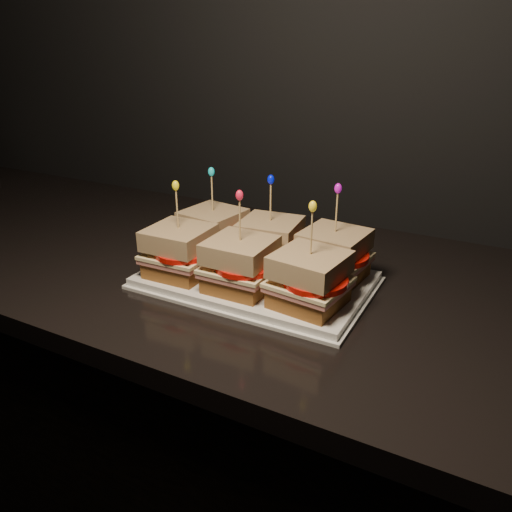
% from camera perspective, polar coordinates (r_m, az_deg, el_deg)
% --- Properties ---
extents(wall_back, '(4.00, 0.04, 2.70)m').
position_cam_1_polar(wall_back, '(1.16, 10.44, 24.76)').
color(wall_back, black).
rests_on(wall_back, ground).
extents(cabinet, '(2.60, 0.65, 0.88)m').
position_cam_1_polar(cabinet, '(1.26, -3.99, -20.60)').
color(cabinet, black).
rests_on(cabinet, ground).
extents(granite_slab, '(2.64, 0.69, 0.04)m').
position_cam_1_polar(granite_slab, '(1.00, -4.71, -1.33)').
color(granite_slab, black).
rests_on(granite_slab, cabinet).
extents(platter, '(0.39, 0.24, 0.02)m').
position_cam_1_polar(platter, '(0.89, 0.00, -2.74)').
color(platter, white).
rests_on(platter, granite_slab).
extents(platter_rim, '(0.40, 0.25, 0.01)m').
position_cam_1_polar(platter_rim, '(0.89, 0.00, -3.09)').
color(platter_rim, white).
rests_on(platter_rim, granite_slab).
extents(sandwich_0_bread_bot, '(0.11, 0.11, 0.03)m').
position_cam_1_polar(sandwich_0_bread_bot, '(0.98, -4.83, 1.19)').
color(sandwich_0_bread_bot, brown).
rests_on(sandwich_0_bread_bot, platter).
extents(sandwich_0_ham, '(0.12, 0.12, 0.01)m').
position_cam_1_polar(sandwich_0_ham, '(0.97, -4.86, 2.17)').
color(sandwich_0_ham, '#CC6458').
rests_on(sandwich_0_ham, sandwich_0_bread_bot).
extents(sandwich_0_cheese, '(0.13, 0.12, 0.01)m').
position_cam_1_polar(sandwich_0_cheese, '(0.97, -4.88, 2.56)').
color(sandwich_0_cheese, '#FFE9A7').
rests_on(sandwich_0_cheese, sandwich_0_ham).
extents(sandwich_0_tomato, '(0.10, 0.10, 0.01)m').
position_cam_1_polar(sandwich_0_tomato, '(0.95, -4.48, 2.75)').
color(sandwich_0_tomato, red).
rests_on(sandwich_0_tomato, sandwich_0_cheese).
extents(sandwich_0_bread_top, '(0.11, 0.11, 0.03)m').
position_cam_1_polar(sandwich_0_bread_top, '(0.96, -4.94, 4.20)').
color(sandwich_0_bread_top, brown).
rests_on(sandwich_0_bread_top, sandwich_0_tomato).
extents(sandwich_0_pick, '(0.00, 0.00, 0.09)m').
position_cam_1_polar(sandwich_0_pick, '(0.94, -5.03, 6.92)').
color(sandwich_0_pick, tan).
rests_on(sandwich_0_pick, sandwich_0_bread_top).
extents(sandwich_0_frill, '(0.01, 0.01, 0.02)m').
position_cam_1_polar(sandwich_0_frill, '(0.93, -5.13, 9.58)').
color(sandwich_0_frill, '#0FACB3').
rests_on(sandwich_0_frill, sandwich_0_pick).
extents(sandwich_1_bread_bot, '(0.11, 0.11, 0.03)m').
position_cam_1_polar(sandwich_1_bread_bot, '(0.92, 1.60, -0.14)').
color(sandwich_1_bread_bot, brown).
rests_on(sandwich_1_bread_bot, platter).
extents(sandwich_1_ham, '(0.12, 0.12, 0.01)m').
position_cam_1_polar(sandwich_1_ham, '(0.91, 1.61, 0.89)').
color(sandwich_1_ham, '#CC6458').
rests_on(sandwich_1_ham, sandwich_1_bread_bot).
extents(sandwich_1_cheese, '(0.12, 0.12, 0.01)m').
position_cam_1_polar(sandwich_1_cheese, '(0.91, 1.62, 1.30)').
color(sandwich_1_cheese, '#FFE9A7').
rests_on(sandwich_1_cheese, sandwich_1_ham).
extents(sandwich_1_tomato, '(0.10, 0.10, 0.01)m').
position_cam_1_polar(sandwich_1_tomato, '(0.90, 2.14, 1.48)').
color(sandwich_1_tomato, red).
rests_on(sandwich_1_tomato, sandwich_1_cheese).
extents(sandwich_1_bread_top, '(0.11, 0.11, 0.03)m').
position_cam_1_polar(sandwich_1_bread_top, '(0.90, 1.64, 3.03)').
color(sandwich_1_bread_top, brown).
rests_on(sandwich_1_bread_top, sandwich_1_tomato).
extents(sandwich_1_pick, '(0.00, 0.00, 0.09)m').
position_cam_1_polar(sandwich_1_pick, '(0.88, 1.67, 5.91)').
color(sandwich_1_pick, tan).
rests_on(sandwich_1_pick, sandwich_1_bread_top).
extents(sandwich_1_frill, '(0.01, 0.01, 0.02)m').
position_cam_1_polar(sandwich_1_frill, '(0.87, 1.71, 8.73)').
color(sandwich_1_frill, '#040EE2').
rests_on(sandwich_1_frill, sandwich_1_pick).
extents(sandwich_2_bread_bot, '(0.11, 0.11, 0.03)m').
position_cam_1_polar(sandwich_2_bread_bot, '(0.88, 8.75, -1.62)').
color(sandwich_2_bread_bot, brown).
rests_on(sandwich_2_bread_bot, platter).
extents(sandwich_2_ham, '(0.12, 0.12, 0.01)m').
position_cam_1_polar(sandwich_2_ham, '(0.87, 8.82, -0.55)').
color(sandwich_2_ham, '#CC6458').
rests_on(sandwich_2_ham, sandwich_2_bread_bot).
extents(sandwich_2_cheese, '(0.12, 0.12, 0.01)m').
position_cam_1_polar(sandwich_2_cheese, '(0.87, 8.85, -0.12)').
color(sandwich_2_cheese, '#FFE9A7').
rests_on(sandwich_2_cheese, sandwich_2_ham).
extents(sandwich_2_tomato, '(0.10, 0.10, 0.01)m').
position_cam_1_polar(sandwich_2_tomato, '(0.86, 9.50, 0.05)').
color(sandwich_2_tomato, red).
rests_on(sandwich_2_tomato, sandwich_2_cheese).
extents(sandwich_2_bread_top, '(0.11, 0.11, 0.03)m').
position_cam_1_polar(sandwich_2_bread_top, '(0.86, 8.97, 1.68)').
color(sandwich_2_bread_top, brown).
rests_on(sandwich_2_bread_top, sandwich_2_tomato).
extents(sandwich_2_pick, '(0.00, 0.00, 0.09)m').
position_cam_1_polar(sandwich_2_pick, '(0.84, 9.17, 4.68)').
color(sandwich_2_pick, tan).
rests_on(sandwich_2_pick, sandwich_2_bread_top).
extents(sandwich_2_frill, '(0.01, 0.01, 0.02)m').
position_cam_1_polar(sandwich_2_frill, '(0.83, 9.36, 7.63)').
color(sandwich_2_frill, '#C00EC2').
rests_on(sandwich_2_frill, sandwich_2_pick).
extents(sandwich_3_bread_bot, '(0.10, 0.10, 0.03)m').
position_cam_1_polar(sandwich_3_bread_bot, '(0.89, -8.59, -1.14)').
color(sandwich_3_bread_bot, brown).
rests_on(sandwich_3_bread_bot, platter).
extents(sandwich_3_ham, '(0.11, 0.11, 0.01)m').
position_cam_1_polar(sandwich_3_ham, '(0.89, -8.66, -0.09)').
color(sandwich_3_ham, '#CC6458').
rests_on(sandwich_3_ham, sandwich_3_bread_bot).
extents(sandwich_3_cheese, '(0.11, 0.11, 0.01)m').
position_cam_1_polar(sandwich_3_cheese, '(0.88, -8.69, 0.33)').
color(sandwich_3_cheese, '#FFE9A7').
rests_on(sandwich_3_cheese, sandwich_3_ham).
extents(sandwich_3_tomato, '(0.10, 0.10, 0.01)m').
position_cam_1_polar(sandwich_3_tomato, '(0.87, -8.31, 0.50)').
color(sandwich_3_tomato, red).
rests_on(sandwich_3_tomato, sandwich_3_cheese).
extents(sandwich_3_bread_top, '(0.10, 0.10, 0.03)m').
position_cam_1_polar(sandwich_3_bread_top, '(0.87, -8.80, 2.10)').
color(sandwich_3_bread_top, brown).
rests_on(sandwich_3_bread_top, sandwich_3_tomato).
extents(sandwich_3_pick, '(0.00, 0.00, 0.09)m').
position_cam_1_polar(sandwich_3_pick, '(0.86, -8.99, 5.06)').
color(sandwich_3_pick, tan).
rests_on(sandwich_3_pick, sandwich_3_bread_top).
extents(sandwich_3_frill, '(0.01, 0.01, 0.02)m').
position_cam_1_polar(sandwich_3_frill, '(0.84, -9.18, 7.96)').
color(sandwich_3_frill, yellow).
rests_on(sandwich_3_frill, sandwich_3_pick).
extents(sandwich_4_bread_bot, '(0.10, 0.10, 0.03)m').
position_cam_1_polar(sandwich_4_bread_bot, '(0.83, -1.77, -2.78)').
color(sandwich_4_bread_bot, brown).
rests_on(sandwich_4_bread_bot, platter).
extents(sandwich_4_ham, '(0.11, 0.11, 0.01)m').
position_cam_1_polar(sandwich_4_ham, '(0.82, -1.78, -1.66)').
color(sandwich_4_ham, '#CC6458').
rests_on(sandwich_4_ham, sandwich_4_bread_bot).
extents(sandwich_4_cheese, '(0.11, 0.11, 0.01)m').
position_cam_1_polar(sandwich_4_cheese, '(0.82, -1.79, -1.22)').
color(sandwich_4_cheese, '#FFE9A7').
rests_on(sandwich_4_cheese, sandwich_4_ham).
extents(sandwich_4_tomato, '(0.10, 0.10, 0.01)m').
position_cam_1_polar(sandwich_4_tomato, '(0.81, -1.27, -1.05)').
color(sandwich_4_tomato, red).
rests_on(sandwich_4_tomato, sandwich_4_cheese).
extents(sandwich_4_bread_top, '(0.10, 0.10, 0.03)m').
position_cam_1_polar(sandwich_4_bread_top, '(0.81, -1.82, 0.67)').
color(sandwich_4_bread_top, brown).
rests_on(sandwich_4_bread_top, sandwich_4_tomato).
extents(sandwich_4_pick, '(0.00, 0.00, 0.09)m').
position_cam_1_polar(sandwich_4_pick, '(0.79, -1.86, 3.84)').
color(sandwich_4_pick, tan).
rests_on(sandwich_4_pick, sandwich_4_bread_top).
extents(sandwich_4_frill, '(0.01, 0.01, 0.02)m').
position_cam_1_polar(sandwich_4_frill, '(0.78, -1.90, 6.96)').
color(sandwich_4_frill, red).
rests_on(sandwich_4_frill, sandwich_4_pick).
extents(sandwich_5_bread_bot, '(0.11, 0.11, 0.03)m').
position_cam_1_polar(sandwich_5_bread_bot, '(0.78, 6.03, -4.59)').
color(sandwich_5_bread_bot, brown).
rests_on(sandwich_5_bread_bot, platter).
extents(sandwich_5_ham, '(0.12, 0.12, 0.01)m').
position_cam_1_polar(sandwich_5_ham, '(0.78, 6.08, -3.42)').
color(sandwich_5_ham, '#CC6458').
rests_on(sandwich_5_ham, sandwich_5_bread_bot).
extents(sandwich_5_cheese, '(0.12, 0.12, 0.01)m').
position_cam_1_polar(sandwich_5_cheese, '(0.77, 6.10, -2.96)').
color(sandwich_5_cheese, '#FFE9A7').
rests_on(sandwich_5_cheese, sandwich_5_ham).
extents(sandwich_5_tomato, '(0.10, 0.10, 0.01)m').
position_cam_1_polar(sandwich_5_tomato, '(0.76, 6.79, -2.81)').
color(sandwich_5_tomato, red).
rests_on(sandwich_5_tomato, sandwich_5_cheese).
extents(sandwich_5_bread_top, '(0.11, 0.11, 0.03)m').
position_cam_1_polar(sandwich_5_bread_top, '(0.76, 6.19, -0.98)').
color(sandwich_5_bread_top, brown).
rests_on(sandwich_5_bread_top, sandwich_5_tomato).
extents(sandwich_5_pick, '(0.00, 0.00, 0.09)m').
position_cam_1_polar(sandwich_5_pick, '(0.74, 6.35, 2.35)').
color(sandwich_5_pick, tan).
rests_on(sandwich_5_pick, sandwich_5_bread_top).
extents(sandwich_5_frill, '(0.01, 0.01, 0.02)m').
position_cam_1_polar(sandwich_5_frill, '(0.73, 6.50, 5.66)').
color(sandwich_5_frill, yellow).
rests_on(sandwich_5_frill, sandwich_5_pick).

